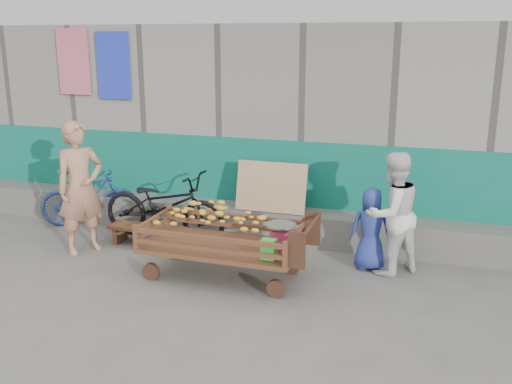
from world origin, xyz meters
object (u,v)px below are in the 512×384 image
(child, at_px, (371,229))
(woman, at_px, (392,214))
(vendor_man, at_px, (80,188))
(bicycle_dark, at_px, (164,206))
(bicycle_blue, at_px, (89,198))
(banana_cart, at_px, (219,230))
(bench, at_px, (147,231))

(child, bearing_deg, woman, 153.77)
(vendor_man, relative_size, bicycle_dark, 0.93)
(woman, distance_m, bicycle_blue, 4.59)
(bicycle_blue, bearing_deg, banana_cart, -139.40)
(banana_cart, bearing_deg, vendor_man, 173.38)
(bench, distance_m, vendor_man, 1.08)
(vendor_man, bearing_deg, woman, -50.64)
(woman, xyz_separation_m, bicycle_blue, (-4.56, 0.43, -0.31))
(vendor_man, height_order, woman, vendor_man)
(woman, height_order, child, woman)
(bench, xyz_separation_m, woman, (3.30, 0.07, 0.56))
(child, bearing_deg, vendor_man, -5.06)
(banana_cart, xyz_separation_m, bench, (-1.36, 0.70, -0.39))
(vendor_man, relative_size, bicycle_blue, 1.20)
(bicycle_dark, bearing_deg, bicycle_blue, 84.50)
(bench, distance_m, bicycle_dark, 0.45)
(bicycle_blue, bearing_deg, bench, -136.62)
(banana_cart, xyz_separation_m, woman, (1.94, 0.78, 0.17))
(vendor_man, relative_size, child, 1.71)
(vendor_man, distance_m, bicycle_dark, 1.18)
(woman, height_order, bicycle_dark, woman)
(woman, relative_size, child, 1.46)
(banana_cart, relative_size, bench, 1.88)
(vendor_man, height_order, child, vendor_man)
(banana_cart, relative_size, woman, 1.35)
(banana_cart, height_order, bicycle_dark, bicycle_dark)
(vendor_man, xyz_separation_m, woman, (4.00, 0.54, -0.13))
(vendor_man, bearing_deg, banana_cart, -64.92)
(vendor_man, distance_m, woman, 4.04)
(bench, bearing_deg, banana_cart, -27.28)
(bicycle_dark, bearing_deg, vendor_man, 136.44)
(bicycle_blue, bearing_deg, bicycle_dark, -122.88)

